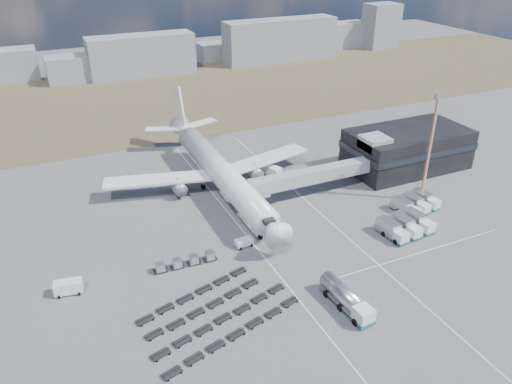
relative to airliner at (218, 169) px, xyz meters
name	(u,v)px	position (x,y,z in m)	size (l,w,h in m)	color
ground	(281,263)	(0.00, -32.38, -5.29)	(420.00, 420.00, 0.00)	#565659
grass_strip	(142,99)	(0.00, 77.62, -5.29)	(420.00, 90.00, 0.01)	brown
lane_markings	(319,243)	(9.77, -29.38, -5.29)	(47.12, 110.00, 0.01)	silver
terminal	(407,148)	(47.77, -8.41, -0.04)	(30.40, 16.40, 11.00)	black
jet_bridge	(303,178)	(15.90, -11.95, -0.24)	(30.30, 3.80, 7.05)	#939399
airliner	(218,169)	(0.00, 0.00, 0.00)	(51.59, 64.53, 17.62)	white
skyline	(131,55)	(5.20, 116.42, 2.11)	(302.82, 27.48, 21.37)	gray
fuel_tanker	(346,299)	(4.01, -47.48, -3.48)	(3.62, 11.38, 3.62)	white
pushback_tug	(244,243)	(-4.00, -24.38, -4.54)	(3.38, 1.90, 1.51)	white
utility_van	(68,287)	(-36.31, -25.14, -4.08)	(4.59, 2.08, 2.43)	white
catering_truck	(271,171)	(14.25, 1.01, -3.94)	(4.24, 6.20, 2.63)	white
service_trucks_near	(405,226)	(27.48, -33.41, -3.70)	(10.23, 8.11, 2.92)	white
service_trucks_far	(416,203)	(35.72, -26.84, -3.84)	(9.74, 7.95, 2.68)	white
uld_row	(185,261)	(-16.19, -25.89, -4.31)	(11.85, 1.95, 1.63)	black
baggage_dollies	(214,315)	(-16.14, -40.55, -4.95)	(27.11, 19.40, 0.68)	black
floodlight_mast	(430,149)	(39.79, -24.01, 7.20)	(2.38, 1.93, 24.93)	#C23F1F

